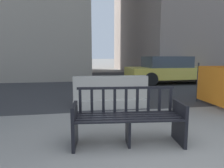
{
  "coord_description": "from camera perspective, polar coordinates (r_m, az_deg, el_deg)",
  "views": [
    {
      "loc": [
        -1.09,
        -2.11,
        1.38
      ],
      "look_at": [
        -0.35,
        2.28,
        0.75
      ],
      "focal_mm": 32.0,
      "sensor_mm": 36.0,
      "label": 1
    }
  ],
  "objects": [
    {
      "name": "street_bench",
      "position": [
        3.17,
        4.55,
        -10.04
      ],
      "size": [
        1.73,
        0.68,
        0.88
      ],
      "color": "black",
      "rests_on": "ground"
    },
    {
      "name": "street_asphalt",
      "position": [
        10.95,
        -3.79,
        0.78
      ],
      "size": [
        120.0,
        12.0,
        0.01
      ],
      "primitive_type": "cube",
      "color": "#333335",
      "rests_on": "ground"
    },
    {
      "name": "jersey_barrier_centre",
      "position": [
        5.43,
        -0.39,
        -3.0
      ],
      "size": [
        2.02,
        0.74,
        0.84
      ],
      "color": "#ADA89E",
      "rests_on": "ground"
    },
    {
      "name": "car_taxi_near",
      "position": [
        10.51,
        15.8,
        3.91
      ],
      "size": [
        4.28,
        1.97,
        1.36
      ],
      "color": "#DBC64C",
      "rests_on": "ground"
    }
  ]
}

